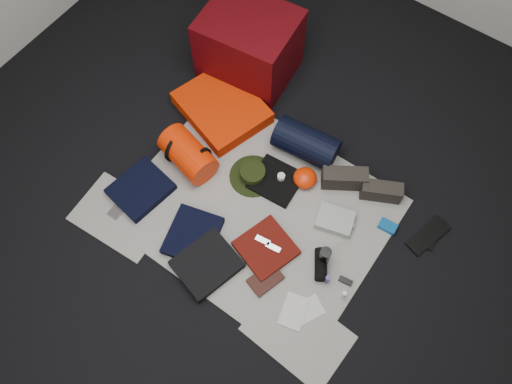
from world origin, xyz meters
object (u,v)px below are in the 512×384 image
Objects in this scene: red_cabinet at (249,46)px; compact_camera at (345,223)px; sleeping_pad at (222,108)px; stuff_sack at (188,154)px; navy_duffel at (306,143)px; paperback_book at (265,279)px; water_bottle at (324,256)px.

compact_camera is at bearing -35.17° from red_cabinet.
sleeping_pad is 1.19m from compact_camera.
stuff_sack is 0.89× the size of navy_duffel.
navy_duffel is at bearing 41.83° from stuff_sack.
compact_camera is (1.23, -0.66, -0.23)m from red_cabinet.
red_cabinet is 1.41m from compact_camera.
red_cabinet is 3.09× the size of paperback_book.
compact_camera is at bearing 11.37° from stuff_sack.
sleeping_pad is 1.55× the size of stuff_sack.
water_bottle is (1.18, -0.52, 0.03)m from sleeping_pad.
red_cabinet is at bearing 142.73° from water_bottle.
stuff_sack is at bearing 176.61° from water_bottle.
paperback_book is (0.89, -0.37, -0.10)m from stuff_sack.
stuff_sack reaches higher than compact_camera.
navy_duffel is 3.96× the size of compact_camera.
red_cabinet is 1.45× the size of navy_duffel.
stuff_sack is 1.88× the size of paperback_book.
stuff_sack is at bearing -81.36° from sleeping_pad.
stuff_sack is 1.12m from compact_camera.
compact_camera is (-0.01, 0.29, -0.07)m from water_bottle.
water_bottle is at bearing -3.39° from stuff_sack.
paperback_book is (0.96, -0.83, -0.04)m from sleeping_pad.
sleeping_pad is at bearing -177.57° from compact_camera.
compact_camera is at bearing -37.52° from navy_duffel.
navy_duffel reaches higher than sleeping_pad.
water_bottle reaches higher than compact_camera.
navy_duffel is at bearing 131.39° from water_bottle.
stuff_sack is at bearing 174.49° from paperback_book.
paperback_book is (-0.22, -0.31, -0.07)m from water_bottle.
stuff_sack reaches higher than paperback_book.
sleeping_pad is 1.37× the size of navy_duffel.
paperback_book is (0.30, -0.90, -0.10)m from navy_duffel.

